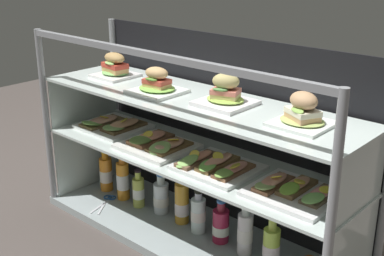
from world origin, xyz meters
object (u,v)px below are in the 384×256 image
at_px(plated_roll_sandwich_center, 157,85).
at_px(open_sandwich_tray_mid_right, 157,144).
at_px(plated_roll_sandwich_near_right_corner, 225,95).
at_px(juice_bottle_tucked_behind, 198,214).
at_px(juice_bottle_front_second, 221,225).
at_px(plated_roll_sandwich_mid_right, 115,68).
at_px(juice_bottle_back_center, 161,197).
at_px(juice_bottle_near_post, 271,246).
at_px(juice_bottle_front_middle, 182,203).
at_px(juice_bottle_back_right, 245,232).
at_px(open_sandwich_tray_far_right, 216,165).
at_px(juice_bottle_front_fourth, 106,173).
at_px(kitchen_scissors, 107,200).
at_px(juice_bottle_front_left_end, 123,180).
at_px(open_sandwich_tray_mid_left, 113,125).
at_px(juice_bottle_back_left, 138,192).
at_px(open_sandwich_tray_left_of_center, 294,190).
at_px(plated_roll_sandwich_far_left, 303,113).

xyz_separation_m(plated_roll_sandwich_center, open_sandwich_tray_mid_right, (-0.01, 0.01, -0.27)).
relative_size(plated_roll_sandwich_near_right_corner, juice_bottle_tucked_behind, 0.99).
distance_m(open_sandwich_tray_mid_right, juice_bottle_front_second, 0.44).
xyz_separation_m(plated_roll_sandwich_mid_right, juice_bottle_tucked_behind, (0.52, -0.00, -0.57)).
bearing_deg(juice_bottle_back_center, juice_bottle_near_post, -1.21).
relative_size(juice_bottle_front_middle, juice_bottle_tucked_behind, 1.22).
distance_m(plated_roll_sandwich_center, juice_bottle_front_second, 0.65).
distance_m(plated_roll_sandwich_near_right_corner, juice_bottle_back_right, 0.57).
bearing_deg(open_sandwich_tray_far_right, plated_roll_sandwich_near_right_corner, 95.03).
height_order(juice_bottle_front_fourth, kitchen_scissors, juice_bottle_front_fourth).
distance_m(open_sandwich_tray_mid_right, juice_bottle_front_left_end, 0.41).
relative_size(open_sandwich_tray_mid_left, juice_bottle_back_left, 1.59).
relative_size(juice_bottle_back_left, juice_bottle_back_center, 0.95).
bearing_deg(plated_roll_sandwich_near_right_corner, juice_bottle_front_fourth, -179.62).
bearing_deg(juice_bottle_front_fourth, juice_bottle_back_left, -1.98).
relative_size(open_sandwich_tray_far_right, juice_bottle_back_center, 1.50).
xyz_separation_m(open_sandwich_tray_left_of_center, juice_bottle_back_right, (-0.23, 0.04, -0.28)).
relative_size(juice_bottle_front_fourth, juice_bottle_back_right, 0.93).
height_order(juice_bottle_back_right, juice_bottle_near_post, juice_bottle_back_right).
relative_size(plated_roll_sandwich_center, kitchen_scissors, 1.01).
relative_size(juice_bottle_back_center, kitchen_scissors, 1.03).
relative_size(plated_roll_sandwich_near_right_corner, juice_bottle_front_left_end, 0.85).
distance_m(open_sandwich_tray_left_of_center, juice_bottle_near_post, 0.32).
bearing_deg(juice_bottle_front_middle, plated_roll_sandwich_far_left, -2.28).
height_order(juice_bottle_back_left, juice_bottle_front_middle, juice_bottle_front_middle).
xyz_separation_m(open_sandwich_tray_left_of_center, juice_bottle_tucked_behind, (-0.48, 0.04, -0.30)).
relative_size(open_sandwich_tray_left_of_center, juice_bottle_back_center, 1.50).
relative_size(plated_roll_sandwich_center, juice_bottle_front_fourth, 0.90).
bearing_deg(open_sandwich_tray_mid_right, plated_roll_sandwich_far_left, 3.63).
bearing_deg(juice_bottle_front_fourth, open_sandwich_tray_mid_left, -9.11).
height_order(open_sandwich_tray_mid_left, open_sandwich_tray_left_of_center, open_sandwich_tray_mid_left).
distance_m(open_sandwich_tray_mid_left, juice_bottle_front_left_end, 0.28).
bearing_deg(plated_roll_sandwich_center, juice_bottle_near_post, 6.44).
bearing_deg(plated_roll_sandwich_center, juice_bottle_front_left_end, 171.12).
height_order(plated_roll_sandwich_mid_right, open_sandwich_tray_far_right, plated_roll_sandwich_mid_right).
xyz_separation_m(juice_bottle_front_left_end, juice_bottle_back_center, (0.24, 0.03, -0.02)).
relative_size(open_sandwich_tray_mid_right, open_sandwich_tray_left_of_center, 1.00).
bearing_deg(juice_bottle_tucked_behind, juice_bottle_near_post, 0.26).
relative_size(juice_bottle_front_middle, kitchen_scissors, 1.26).
height_order(plated_roll_sandwich_mid_right, juice_bottle_back_center, plated_roll_sandwich_mid_right).
distance_m(open_sandwich_tray_mid_left, juice_bottle_back_center, 0.42).
bearing_deg(juice_bottle_front_fourth, plated_roll_sandwich_near_right_corner, 0.38).
bearing_deg(open_sandwich_tray_far_right, juice_bottle_tucked_behind, 156.91).
xyz_separation_m(open_sandwich_tray_mid_right, juice_bottle_near_post, (0.57, 0.06, -0.30)).
distance_m(juice_bottle_front_middle, juice_bottle_near_post, 0.49).
xyz_separation_m(open_sandwich_tray_left_of_center, juice_bottle_front_fourth, (-1.11, 0.04, -0.29)).
height_order(juice_bottle_front_fourth, juice_bottle_near_post, juice_bottle_front_fourth).
distance_m(open_sandwich_tray_mid_left, open_sandwich_tray_far_right, 0.67).
xyz_separation_m(juice_bottle_front_left_end, juice_bottle_front_middle, (0.37, 0.02, -0.00)).
bearing_deg(plated_roll_sandwich_center, juice_bottle_back_center, 131.74).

